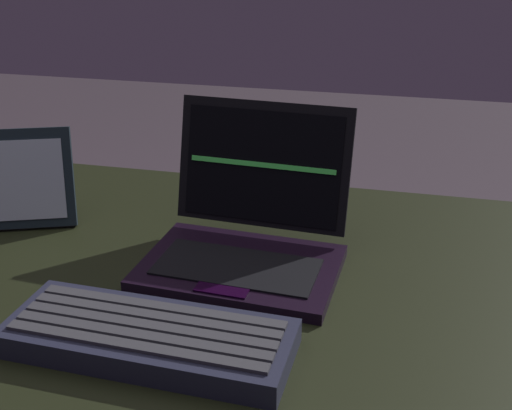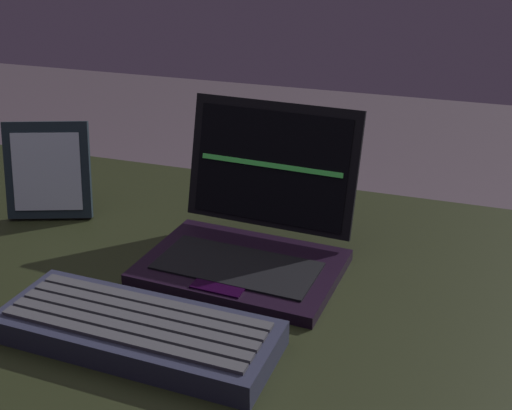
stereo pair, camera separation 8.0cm
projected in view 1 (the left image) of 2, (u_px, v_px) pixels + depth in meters
The scene contains 4 objects.
desk at pixel (263, 334), 0.93m from camera, with size 1.69×0.76×0.75m.
laptop_front at pixel (247, 234), 0.94m from camera, with size 0.29×0.26×0.22m.
external_keyboard at pixel (149, 337), 0.76m from camera, with size 0.34×0.14×0.04m.
photo_frame at pixel (29, 179), 1.04m from camera, with size 0.15×0.10×0.16m.
Camera 1 is at (0.16, -0.75, 1.22)m, focal length 45.63 mm.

